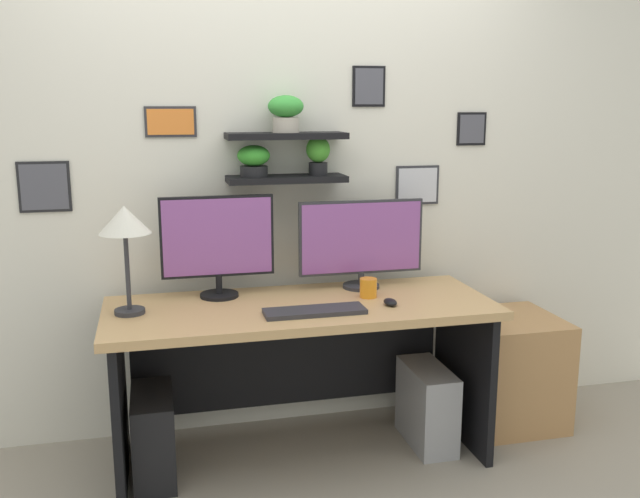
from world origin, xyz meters
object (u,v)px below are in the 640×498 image
monitor_left (218,242)px  drawer_cabinet (512,369)px  keyboard (315,311)px  computer_tower_left (153,435)px  computer_mouse (390,302)px  desk_lamp (125,226)px  coffee_mug (368,288)px  desk (299,343)px  monitor_right (361,241)px  computer_tower_right (427,406)px

monitor_left → drawer_cabinet: size_ratio=0.93×
keyboard → computer_tower_left: 0.91m
drawer_cabinet → monitor_left: bearing=176.3°
computer_mouse → desk_lamp: size_ratio=0.19×
coffee_mug → desk_lamp: bearing=-179.8°
desk_lamp → computer_tower_left: (0.07, -0.05, -0.94)m
keyboard → computer_mouse: 0.36m
desk → desk_lamp: desk_lamp is taller
monitor_left → computer_tower_left: monitor_left is taller
computer_tower_left → desk_lamp: bearing=145.3°
keyboard → computer_mouse: computer_mouse is taller
desk → monitor_left: (-0.35, 0.16, 0.47)m
desk_lamp → coffee_mug: size_ratio=5.21×
computer_mouse → drawer_cabinet: (0.76, 0.24, -0.48)m
desk → desk_lamp: (-0.75, -0.02, 0.59)m
keyboard → computer_tower_left: (-0.70, 0.14, -0.56)m
coffee_mug → computer_mouse: bearing=-69.9°
computer_mouse → coffee_mug: coffee_mug is taller
monitor_right → desk_lamp: bearing=-170.4°
desk → monitor_right: bearing=24.8°
monitor_left → monitor_right: bearing=0.0°
keyboard → computer_tower_left: size_ratio=1.10×
monitor_left → computer_tower_right: bearing=-13.4°
desk → computer_tower_left: (-0.68, -0.07, -0.35)m
desk_lamp → coffee_mug: (1.08, 0.00, -0.34)m
computer_mouse → keyboard: bearing=-173.9°
computer_mouse → coffee_mug: (-0.06, 0.15, 0.03)m
desk → monitor_left: size_ratio=3.34×
computer_mouse → coffee_mug: bearing=110.1°
monitor_left → monitor_right: size_ratio=0.84×
computer_mouse → computer_tower_left: size_ratio=0.22×
desk_lamp → coffee_mug: 1.13m
computer_tower_right → monitor_right: bearing=139.9°
computer_tower_right → monitor_left: bearing=166.6°
computer_mouse → computer_tower_right: bearing=23.4°
coffee_mug → drawer_cabinet: size_ratio=0.16×
computer_tower_right → desk_lamp: bearing=178.1°
keyboard → drawer_cabinet: (1.12, 0.27, -0.48)m
drawer_cabinet → keyboard: bearing=-166.2°
computer_tower_left → monitor_left: bearing=35.4°
computer_tower_left → computer_tower_right: 1.30m
keyboard → coffee_mug: size_ratio=4.89×
monitor_left → computer_mouse: size_ratio=5.81×
monitor_left → keyboard: bearing=-44.8°
coffee_mug → computer_tower_right: size_ratio=0.22×
monitor_left → computer_tower_right: 1.29m
computer_tower_left → computer_tower_right: size_ratio=1.00×
desk → coffee_mug: bearing=-3.6°
monitor_left → coffee_mug: (0.68, -0.18, -0.21)m
drawer_cabinet → desk_lamp: bearing=-177.3°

